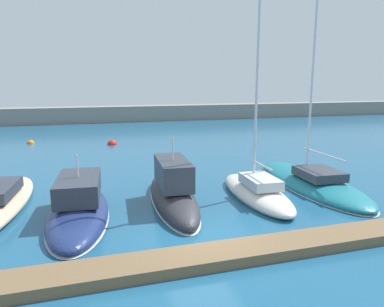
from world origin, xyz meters
The scene contains 9 objects.
ground_plane centered at (0.00, 0.00, 0.00)m, with size 120.00×120.00×0.00m, color #1E567A.
dock_pier centered at (0.00, -1.73, 0.18)m, with size 22.36×1.40×0.36m, color brown.
breakwater_seawall centered at (0.00, 41.95, 1.13)m, with size 108.00×3.26×2.25m, color gray.
motorboat_navy_second centered at (-4.45, 3.60, 0.41)m, with size 3.11×7.71×3.02m.
motorboat_charcoal_third centered at (-0.14, 4.25, 0.52)m, with size 2.54×8.07×3.62m.
sailboat_ivory_fourth centered at (4.05, 3.73, 0.40)m, with size 2.49×6.98×13.72m.
sailboat_teal_fifth centered at (7.96, 4.83, 0.26)m, with size 3.85×10.36×16.04m.
mooring_buoy_red centered at (-1.55, 21.83, 0.00)m, with size 0.90×0.90×0.90m, color red.
mooring_buoy_orange centered at (-8.87, 24.65, 0.00)m, with size 0.67×0.67×0.67m, color orange.
Camera 1 is at (-4.09, -11.80, 5.71)m, focal length 33.60 mm.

